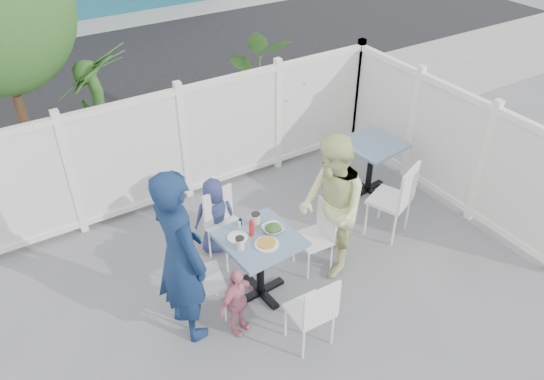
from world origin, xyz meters
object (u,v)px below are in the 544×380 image
main_table (260,251)px  chair_right (319,232)px  chair_back (224,220)px  man (180,256)px  boy (215,216)px  spare_table (372,154)px  chair_near (315,309)px  woman (331,207)px  chair_left (193,275)px  toddler (237,302)px

main_table → chair_right: (0.80, 0.05, -0.13)m
chair_back → man: 1.21m
main_table → chair_back: bearing=91.6°
boy → spare_table: bearing=-167.0°
chair_near → man: bearing=138.1°
main_table → woman: (0.89, -0.03, 0.23)m
chair_right → chair_left: bearing=92.6°
chair_left → woman: bearing=97.8°
chair_back → chair_near: chair_back is taller
boy → toddler: (-0.39, -1.24, -0.09)m
spare_table → toddler: 3.01m
chair_left → chair_right: size_ratio=1.15×
man → woman: 1.75m
chair_left → woman: (1.61, -0.12, 0.29)m
chair_right → woman: (0.08, -0.08, 0.36)m
chair_back → boy: size_ratio=0.90×
spare_table → chair_right: (-1.49, -0.85, -0.11)m
toddler → chair_near: bearing=-66.5°
chair_left → man: size_ratio=0.51×
chair_left → chair_back: (0.70, 0.67, -0.05)m
main_table → chair_left: chair_left is taller
main_table → chair_back: size_ratio=0.91×
woman → boy: size_ratio=1.72×
chair_left → woman: size_ratio=0.57×
main_table → toddler: bearing=-144.6°
main_table → chair_right: size_ratio=0.96×
spare_table → chair_back: bearing=-176.6°
spare_table → chair_left: bearing=-164.9°
chair_back → man: bearing=31.7°
chair_back → chair_near: (0.10, -1.64, -0.01)m
spare_table → boy: size_ratio=0.83×
woman → boy: 1.39m
chair_left → woman: woman is taller
chair_back → main_table: bearing=81.0°
man → main_table: bearing=-97.8°
chair_back → woman: size_ratio=0.52×
chair_right → toddler: chair_right is taller
chair_left → chair_back: chair_left is taller
main_table → chair_left: (-0.72, 0.09, -0.05)m
chair_right → man: (-1.66, -0.05, 0.46)m
chair_near → man: 1.35m
chair_back → toddler: 1.17m
chair_back → boy: (-0.05, 0.15, -0.02)m
chair_right → chair_near: chair_near is taller
chair_near → woman: 1.22m
main_table → chair_left: 0.73m
chair_right → toddler: size_ratio=1.03×
spare_table → boy: bearing=179.6°
chair_near → boy: boy is taller
chair_back → spare_table: bearing=172.8°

